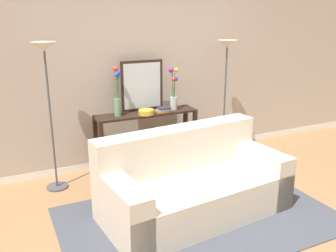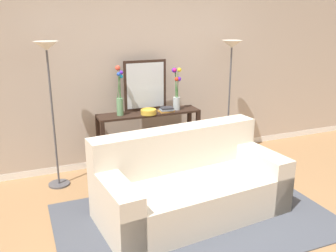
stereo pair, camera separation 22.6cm
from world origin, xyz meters
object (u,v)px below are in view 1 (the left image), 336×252
(vase_tall_flowers, at_px, (117,98))
(book_stack, at_px, (164,110))
(wall_mirror, at_px, (142,86))
(couch, at_px, (192,185))
(floor_lamp_left, at_px, (47,76))
(floor_lamp_right, at_px, (226,67))
(console_table, at_px, (147,130))
(fruit_bowl, at_px, (146,112))
(book_row_under_console, at_px, (124,168))
(vase_short_flowers, at_px, (174,93))

(vase_tall_flowers, height_order, book_stack, vase_tall_flowers)
(wall_mirror, relative_size, vase_tall_flowers, 1.06)
(couch, distance_m, book_stack, 1.35)
(floor_lamp_left, relative_size, floor_lamp_right, 1.03)
(floor_lamp_right, xyz_separation_m, vase_tall_flowers, (-1.58, 0.07, -0.31))
(console_table, distance_m, fruit_bowl, 0.30)
(vase_tall_flowers, height_order, book_row_under_console, vase_tall_flowers)
(fruit_bowl, xyz_separation_m, book_row_under_console, (-0.30, 0.09, -0.78))
(floor_lamp_left, distance_m, book_stack, 1.56)
(vase_short_flowers, relative_size, book_stack, 2.88)
(book_row_under_console, bearing_deg, book_stack, -6.73)
(floor_lamp_right, relative_size, wall_mirror, 2.54)
(vase_short_flowers, bearing_deg, console_table, 177.91)
(floor_lamp_right, height_order, book_stack, floor_lamp_right)
(floor_lamp_right, relative_size, vase_short_flowers, 2.99)
(vase_short_flowers, bearing_deg, wall_mirror, 159.66)
(book_stack, bearing_deg, console_table, 163.37)
(wall_mirror, bearing_deg, fruit_bowl, -99.64)
(floor_lamp_right, height_order, book_row_under_console, floor_lamp_right)
(vase_tall_flowers, bearing_deg, vase_short_flowers, -0.98)
(wall_mirror, height_order, vase_short_flowers, wall_mirror)
(couch, distance_m, vase_short_flowers, 1.52)
(floor_lamp_left, bearing_deg, book_stack, 0.32)
(couch, xyz_separation_m, vase_tall_flowers, (-0.38, 1.29, 0.73))
(wall_mirror, bearing_deg, vase_tall_flowers, -161.29)
(console_table, xyz_separation_m, floor_lamp_right, (1.18, -0.07, 0.79))
(vase_short_flowers, bearing_deg, book_row_under_console, 178.88)
(book_row_under_console, bearing_deg, vase_short_flowers, -1.12)
(vase_tall_flowers, xyz_separation_m, book_stack, (0.61, -0.07, -0.21))
(fruit_bowl, bearing_deg, couch, -88.89)
(fruit_bowl, bearing_deg, vase_short_flowers, 10.41)
(couch, bearing_deg, wall_mirror, 89.39)
(couch, height_order, floor_lamp_right, floor_lamp_right)
(wall_mirror, bearing_deg, floor_lamp_left, -170.50)
(vase_tall_flowers, relative_size, book_stack, 3.20)
(wall_mirror, bearing_deg, book_row_under_console, -158.90)
(console_table, relative_size, vase_short_flowers, 2.42)
(couch, height_order, vase_short_flowers, vase_short_flowers)
(fruit_bowl, bearing_deg, wall_mirror, 80.36)
(couch, relative_size, vase_tall_flowers, 3.19)
(book_row_under_console, bearing_deg, vase_tall_flowers, -178.94)
(fruit_bowl, relative_size, book_row_under_console, 0.45)
(console_table, distance_m, vase_tall_flowers, 0.63)
(floor_lamp_left, xyz_separation_m, fruit_bowl, (1.19, -0.02, -0.55))
(couch, xyz_separation_m, wall_mirror, (0.02, 1.42, 0.83))
(vase_short_flowers, relative_size, book_row_under_console, 1.25)
(console_table, distance_m, floor_lamp_left, 1.49)
(console_table, relative_size, book_row_under_console, 3.01)
(book_stack, xyz_separation_m, book_row_under_console, (-0.56, 0.07, -0.77))
(wall_mirror, distance_m, fruit_bowl, 0.38)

